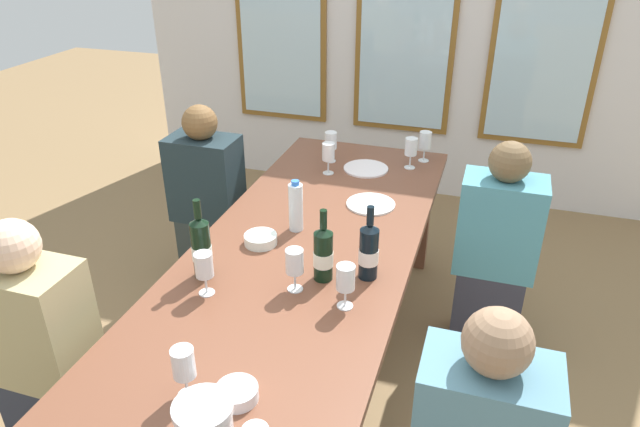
% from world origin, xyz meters
% --- Properties ---
extents(ground_plane, '(12.00, 12.00, 0.00)m').
position_xyz_m(ground_plane, '(0.00, 0.00, 0.00)').
color(ground_plane, olive).
extents(back_wall_with_windows, '(4.12, 0.10, 2.90)m').
position_xyz_m(back_wall_with_windows, '(0.00, 2.33, 1.45)').
color(back_wall_with_windows, silver).
rests_on(back_wall_with_windows, ground).
extents(dining_table, '(0.92, 2.62, 0.74)m').
position_xyz_m(dining_table, '(0.00, 0.00, 0.67)').
color(dining_table, brown).
rests_on(dining_table, ground).
extents(white_plate_0, '(0.25, 0.25, 0.01)m').
position_xyz_m(white_plate_0, '(0.06, 0.95, 0.74)').
color(white_plate_0, white).
rests_on(white_plate_0, dining_table).
extents(white_plate_1, '(0.24, 0.24, 0.01)m').
position_xyz_m(white_plate_1, '(0.18, 0.54, 0.74)').
color(white_plate_1, white).
rests_on(white_plate_1, dining_table).
extents(wine_bottle_0, '(0.08, 0.08, 0.30)m').
position_xyz_m(wine_bottle_0, '(0.15, -0.13, 0.85)').
color(wine_bottle_0, black).
rests_on(wine_bottle_0, dining_table).
extents(wine_bottle_1, '(0.08, 0.08, 0.33)m').
position_xyz_m(wine_bottle_1, '(-0.31, -0.26, 0.87)').
color(wine_bottle_1, black).
rests_on(wine_bottle_1, dining_table).
extents(wine_bottle_2, '(0.08, 0.08, 0.31)m').
position_xyz_m(wine_bottle_2, '(0.31, -0.07, 0.86)').
color(wine_bottle_2, black).
rests_on(wine_bottle_2, dining_table).
extents(tasting_bowl_0, '(0.14, 0.14, 0.04)m').
position_xyz_m(tasting_bowl_0, '(-0.19, 0.03, 0.76)').
color(tasting_bowl_0, white).
rests_on(tasting_bowl_0, dining_table).
extents(tasting_bowl_1, '(0.13, 0.13, 0.04)m').
position_xyz_m(tasting_bowl_1, '(0.09, -0.81, 0.76)').
color(tasting_bowl_1, white).
rests_on(tasting_bowl_1, dining_table).
extents(water_bottle, '(0.06, 0.06, 0.24)m').
position_xyz_m(water_bottle, '(-0.08, 0.20, 0.85)').
color(water_bottle, white).
rests_on(water_bottle, dining_table).
extents(wine_glass_1, '(0.07, 0.07, 0.17)m').
position_xyz_m(wine_glass_1, '(-0.16, 1.00, 0.86)').
color(wine_glass_1, white).
rests_on(wine_glass_1, dining_table).
extents(wine_glass_2, '(0.07, 0.07, 0.17)m').
position_xyz_m(wine_glass_2, '(0.34, 1.17, 0.86)').
color(wine_glass_2, white).
rests_on(wine_glass_2, dining_table).
extents(wine_glass_3, '(0.07, 0.07, 0.17)m').
position_xyz_m(wine_glass_3, '(0.28, -0.28, 0.86)').
color(wine_glass_3, white).
rests_on(wine_glass_3, dining_table).
extents(wine_glass_4, '(0.07, 0.07, 0.17)m').
position_xyz_m(wine_glass_4, '(-0.24, -0.36, 0.86)').
color(wine_glass_4, white).
rests_on(wine_glass_4, dining_table).
extents(wine_glass_5, '(0.07, 0.07, 0.17)m').
position_xyz_m(wine_glass_5, '(0.28, 1.04, 0.86)').
color(wine_glass_5, white).
rests_on(wine_glass_5, dining_table).
extents(wine_glass_6, '(0.07, 0.07, 0.17)m').
position_xyz_m(wine_glass_6, '(-0.13, 0.84, 0.86)').
color(wine_glass_6, white).
rests_on(wine_glass_6, dining_table).
extents(wine_glass_7, '(0.07, 0.07, 0.17)m').
position_xyz_m(wine_glass_7, '(-0.05, -0.84, 0.86)').
color(wine_glass_7, white).
rests_on(wine_glass_7, dining_table).
extents(wine_glass_9, '(0.07, 0.07, 0.17)m').
position_xyz_m(wine_glass_9, '(0.07, -0.24, 0.86)').
color(wine_glass_9, white).
rests_on(wine_glass_9, dining_table).
extents(seated_person_0, '(0.38, 0.24, 1.11)m').
position_xyz_m(seated_person_0, '(-0.79, 0.67, 0.53)').
color(seated_person_0, '#2E3837').
rests_on(seated_person_0, ground).
extents(seated_person_1, '(0.38, 0.24, 1.11)m').
position_xyz_m(seated_person_1, '(0.79, 0.61, 0.53)').
color(seated_person_1, '#333341').
rests_on(seated_person_1, ground).
extents(seated_person_2, '(0.38, 0.24, 1.11)m').
position_xyz_m(seated_person_2, '(-0.79, -0.66, 0.53)').
color(seated_person_2, '#2C3140').
rests_on(seated_person_2, ground).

